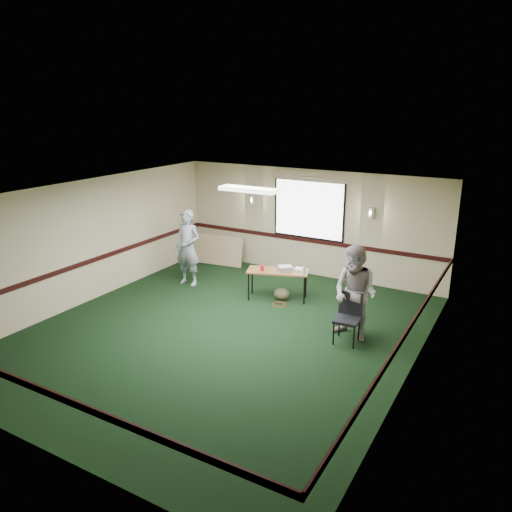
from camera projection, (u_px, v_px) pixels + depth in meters
The scene contains 13 objects.
ground at pixel (223, 332), 9.67m from camera, with size 8.00×8.00×0.00m, color black.
room_shell at pixel (274, 230), 10.96m from camera, with size 8.00×8.02×8.00m.
folding_table at pixel (278, 273), 11.14m from camera, with size 1.45×0.96×0.68m.
projector at pixel (285, 268), 11.10m from camera, with size 0.31×0.25×0.10m, color gray.
game_console at pixel (299, 269), 11.15m from camera, with size 0.18×0.15×0.05m, color white.
red_cup at pixel (262, 268), 11.08m from camera, with size 0.09×0.09×0.13m, color #B40C17.
water_bottle at pixel (304, 271), 10.84m from camera, with size 0.05×0.05×0.18m, color #7FAED1.
duffel_bag at pixel (282, 294), 11.24m from camera, with size 0.37×0.28×0.26m, color #4D442C.
cable_coil at pixel (279, 304), 10.98m from camera, with size 0.29×0.29×0.01m, color red.
folded_table at pixel (216, 250), 13.64m from camera, with size 1.57×0.07×0.81m, color tan.
conference_chair at pixel (349, 314), 9.19m from camera, with size 0.48×0.50×0.92m.
person_left at pixel (188, 248), 11.97m from camera, with size 0.68×0.44×1.85m, color #426491.
person_right at pixel (355, 293), 9.17m from camera, with size 0.88×0.68×1.81m, color #6A7EA6.
Camera 1 is at (4.90, -7.33, 4.28)m, focal length 35.00 mm.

